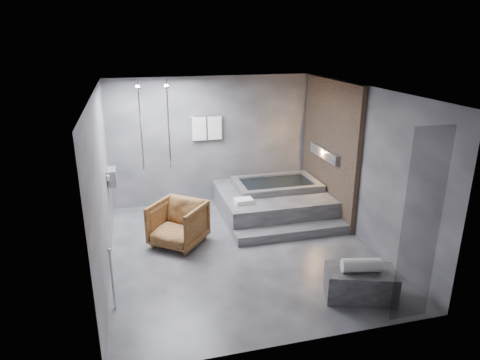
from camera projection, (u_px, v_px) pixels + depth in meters
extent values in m
plane|color=#323235|center=(242.00, 250.00, 7.60)|extent=(5.00, 5.00, 0.00)
cube|color=#545457|center=(242.00, 90.00, 6.69)|extent=(4.50, 5.00, 0.04)
cube|color=#3E3E43|center=(213.00, 141.00, 9.43)|extent=(4.50, 0.04, 2.80)
cube|color=#3E3E43|center=(298.00, 242.00, 4.85)|extent=(4.50, 0.04, 2.80)
cube|color=#3E3E43|center=(102.00, 187.00, 6.61)|extent=(0.04, 5.00, 2.80)
cube|color=#3E3E43|center=(363.00, 165.00, 7.67)|extent=(0.04, 5.00, 2.80)
cube|color=#87694F|center=(329.00, 148.00, 8.80)|extent=(0.10, 2.40, 2.78)
cube|color=#FF9938|center=(325.00, 153.00, 8.82)|extent=(0.14, 1.20, 0.20)
cube|color=gray|center=(112.00, 177.00, 8.01)|extent=(0.16, 0.42, 0.30)
imported|color=beige|center=(112.00, 181.00, 7.94)|extent=(0.08, 0.08, 0.21)
imported|color=beige|center=(113.00, 179.00, 8.13)|extent=(0.07, 0.07, 0.15)
cylinder|color=silver|center=(168.00, 125.00, 8.62)|extent=(0.04, 0.04, 1.80)
cylinder|color=silver|center=(141.00, 126.00, 8.49)|extent=(0.04, 0.04, 1.80)
cylinder|color=silver|center=(206.00, 117.00, 9.16)|extent=(0.75, 0.02, 0.02)
cube|color=white|center=(199.00, 129.00, 9.18)|extent=(0.30, 0.06, 0.50)
cube|color=white|center=(215.00, 128.00, 9.26)|extent=(0.30, 0.06, 0.50)
cylinder|color=silver|center=(112.00, 280.00, 5.84)|extent=(0.04, 0.04, 0.90)
cube|color=black|center=(421.00, 229.00, 5.31)|extent=(0.55, 0.01, 2.60)
cube|color=#38383B|center=(272.00, 202.00, 9.09)|extent=(2.20, 2.00, 0.50)
cube|color=#38383B|center=(292.00, 232.00, 8.06)|extent=(2.20, 0.36, 0.18)
cube|color=#2D2D2F|center=(360.00, 284.00, 6.17)|extent=(1.10, 0.83, 0.44)
imported|color=#442711|center=(178.00, 224.00, 7.69)|extent=(1.22, 1.22, 0.80)
cylinder|color=silver|center=(361.00, 265.00, 6.04)|extent=(0.58, 0.32, 0.20)
cube|color=white|center=(244.00, 201.00, 8.34)|extent=(0.35, 0.27, 0.09)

